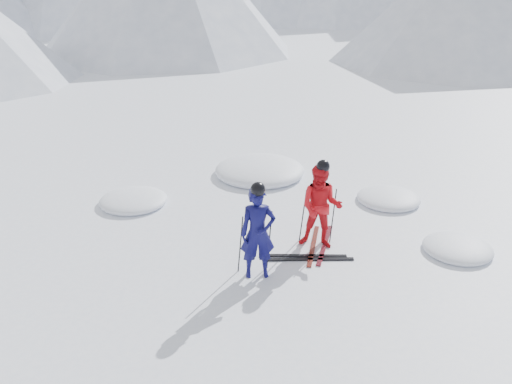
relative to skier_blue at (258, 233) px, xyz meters
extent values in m
plane|color=white|center=(1.96, 0.80, -0.87)|extent=(160.00, 160.00, 0.00)
cone|color=#B2BCD1|center=(13.96, 20.80, 2.38)|extent=(14.00, 14.00, 6.50)
imported|color=#0C0C48|center=(0.00, 0.00, 0.00)|extent=(0.65, 0.44, 1.73)
imported|color=red|center=(1.38, 0.93, 0.00)|extent=(1.02, 0.91, 1.74)
cylinder|color=black|center=(-0.30, 0.15, -0.29)|extent=(0.12, 0.08, 1.15)
cylinder|color=black|center=(0.25, 0.25, -0.29)|extent=(0.12, 0.07, 1.15)
cylinder|color=black|center=(1.08, 1.18, -0.29)|extent=(0.12, 0.09, 1.16)
cylinder|color=black|center=(1.68, 1.08, -0.29)|extent=(0.12, 0.08, 1.16)
cube|color=black|center=(1.26, 0.93, -0.85)|extent=(0.63, 1.64, 0.03)
cube|color=black|center=(1.50, 0.93, -0.85)|extent=(0.74, 1.60, 0.03)
cube|color=black|center=(0.97, 0.55, -0.85)|extent=(1.69, 0.34, 0.03)
cube|color=black|center=(1.07, 0.40, -0.85)|extent=(1.70, 0.28, 0.03)
ellipsoid|color=white|center=(-2.50, 3.54, -0.87)|extent=(1.60, 1.60, 0.35)
ellipsoid|color=white|center=(3.56, 2.86, -0.87)|extent=(1.50, 1.50, 0.33)
ellipsoid|color=white|center=(0.74, 5.01, -0.87)|extent=(2.41, 2.41, 0.53)
ellipsoid|color=white|center=(4.06, 0.35, -0.87)|extent=(1.37, 1.37, 0.30)
camera|label=1|loc=(-1.17, -8.47, 4.48)|focal=38.00mm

